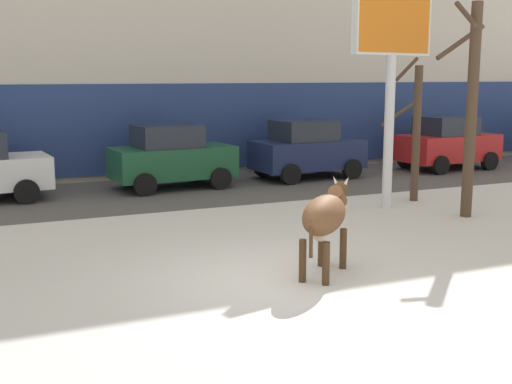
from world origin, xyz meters
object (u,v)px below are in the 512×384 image
object	(u,v)px
car_red_hatchback	(448,143)
pedestrian_near_billboard	(47,153)
car_darkgreen_hatchback	(171,157)
bare_tree_left_lot	(415,129)
car_navy_hatchback	(307,149)
billboard	(393,31)
cow_brown	(326,216)
bare_tree_far_back	(471,105)

from	to	relation	value
car_red_hatchback	pedestrian_near_billboard	xyz separation A→B (m)	(-13.12, 3.07, -0.05)
car_darkgreen_hatchback	bare_tree_left_lot	world-z (taller)	bare_tree_left_lot
car_navy_hatchback	billboard	bearing A→B (deg)	-94.54
car_darkgreen_hatchback	bare_tree_left_lot	size ratio (longest dim) A/B	0.97
billboard	car_red_hatchback	world-z (taller)	billboard
cow_brown	car_red_hatchback	world-z (taller)	car_red_hatchback
pedestrian_near_billboard	bare_tree_far_back	distance (m)	12.74
pedestrian_near_billboard	bare_tree_left_lot	xyz separation A→B (m)	(8.43, -7.33, 1.00)
cow_brown	pedestrian_near_billboard	size ratio (longest dim) A/B	0.97
car_red_hatchback	car_navy_hatchback	bearing A→B (deg)	177.86
billboard	car_darkgreen_hatchback	world-z (taller)	billboard
car_darkgreen_hatchback	pedestrian_near_billboard	distance (m)	4.32
car_red_hatchback	pedestrian_near_billboard	distance (m)	13.47
cow_brown	car_darkgreen_hatchback	distance (m)	9.18
car_navy_hatchback	bare_tree_far_back	bearing A→B (deg)	-84.13
car_red_hatchback	pedestrian_near_billboard	world-z (taller)	car_red_hatchback
bare_tree_far_back	cow_brown	bearing A→B (deg)	-153.32
pedestrian_near_billboard	cow_brown	bearing A→B (deg)	-75.90
car_darkgreen_hatchback	car_red_hatchback	world-z (taller)	same
car_red_hatchback	bare_tree_left_lot	bearing A→B (deg)	-137.68
billboard	bare_tree_far_back	distance (m)	2.59
bare_tree_left_lot	pedestrian_near_billboard	bearing A→B (deg)	138.98
pedestrian_near_billboard	car_red_hatchback	bearing A→B (deg)	-13.17
bare_tree_left_lot	bare_tree_far_back	size ratio (longest dim) A/B	0.76
cow_brown	bare_tree_left_lot	xyz separation A→B (m)	(5.38, 4.80, 0.89)
cow_brown	bare_tree_left_lot	size ratio (longest dim) A/B	0.45
bare_tree_left_lot	cow_brown	bearing A→B (deg)	-138.28
billboard	car_red_hatchback	size ratio (longest dim) A/B	1.54
billboard	bare_tree_far_back	size ratio (longest dim) A/B	1.13
car_darkgreen_hatchback	car_navy_hatchback	bearing A→B (deg)	1.07
car_navy_hatchback	car_red_hatchback	size ratio (longest dim) A/B	1.00
billboard	bare_tree_far_back	xyz separation A→B (m)	(1.08, -1.61, -1.72)
bare_tree_far_back	pedestrian_near_billboard	bearing A→B (deg)	131.31
car_darkgreen_hatchback	bare_tree_left_lot	bearing A→B (deg)	-39.69
cow_brown	car_red_hatchback	xyz separation A→B (m)	(10.07, 9.06, -0.07)
billboard	bare_tree_far_back	bearing A→B (deg)	-56.22
car_darkgreen_hatchback	pedestrian_near_billboard	xyz separation A→B (m)	(-3.15, 2.95, -0.05)
car_navy_hatchback	pedestrian_near_billboard	distance (m)	8.17
bare_tree_far_back	car_navy_hatchback	bearing A→B (deg)	95.87
billboard	bare_tree_left_lot	bearing A→B (deg)	24.43
pedestrian_near_billboard	bare_tree_left_lot	distance (m)	11.22
cow_brown	bare_tree_far_back	distance (m)	6.13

